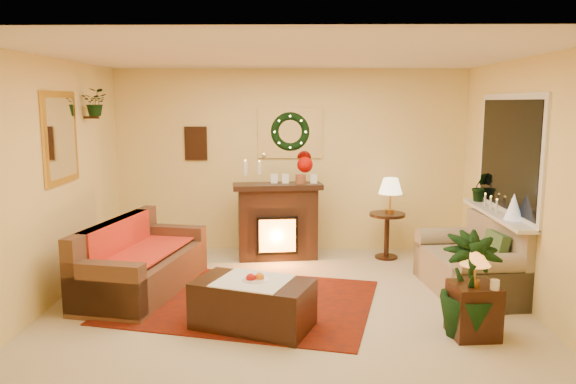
{
  "coord_description": "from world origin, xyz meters",
  "views": [
    {
      "loc": [
        0.1,
        -5.78,
        2.13
      ],
      "look_at": [
        0.0,
        0.35,
        1.15
      ],
      "focal_mm": 35.0,
      "sensor_mm": 36.0,
      "label": 1
    }
  ],
  "objects_px": {
    "sofa": "(143,255)",
    "loveseat": "(471,256)",
    "fireplace": "(278,219)",
    "side_table_round": "(387,235)",
    "end_table_square": "(473,308)",
    "coffee_table": "(253,307)"
  },
  "relations": [
    {
      "from": "sofa",
      "to": "fireplace",
      "type": "relative_size",
      "value": 1.77
    },
    {
      "from": "side_table_round",
      "to": "end_table_square",
      "type": "bearing_deg",
      "value": -81.65
    },
    {
      "from": "sofa",
      "to": "loveseat",
      "type": "relative_size",
      "value": 1.32
    },
    {
      "from": "loveseat",
      "to": "side_table_round",
      "type": "distance_m",
      "value": 1.57
    },
    {
      "from": "fireplace",
      "to": "side_table_round",
      "type": "distance_m",
      "value": 1.52
    },
    {
      "from": "loveseat",
      "to": "coffee_table",
      "type": "xyz_separation_m",
      "value": [
        -2.38,
        -1.06,
        -0.21
      ]
    },
    {
      "from": "loveseat",
      "to": "side_table_round",
      "type": "bearing_deg",
      "value": 110.39
    },
    {
      "from": "sofa",
      "to": "side_table_round",
      "type": "xyz_separation_m",
      "value": [
        2.98,
        1.42,
        -0.11
      ]
    },
    {
      "from": "loveseat",
      "to": "sofa",
      "type": "bearing_deg",
      "value": 173.41
    },
    {
      "from": "sofa",
      "to": "end_table_square",
      "type": "distance_m",
      "value": 3.57
    },
    {
      "from": "loveseat",
      "to": "end_table_square",
      "type": "xyz_separation_m",
      "value": [
        -0.34,
        -1.23,
        -0.15
      ]
    },
    {
      "from": "fireplace",
      "to": "sofa",
      "type": "bearing_deg",
      "value": -144.62
    },
    {
      "from": "fireplace",
      "to": "end_table_square",
      "type": "xyz_separation_m",
      "value": [
        1.88,
        -2.57,
        -0.28
      ]
    },
    {
      "from": "sofa",
      "to": "loveseat",
      "type": "distance_m",
      "value": 3.7
    },
    {
      "from": "sofa",
      "to": "loveseat",
      "type": "height_order",
      "value": "sofa"
    },
    {
      "from": "loveseat",
      "to": "coffee_table",
      "type": "bearing_deg",
      "value": -163.04
    },
    {
      "from": "coffee_table",
      "to": "side_table_round",
      "type": "bearing_deg",
      "value": 75.74
    },
    {
      "from": "fireplace",
      "to": "coffee_table",
      "type": "height_order",
      "value": "fireplace"
    },
    {
      "from": "fireplace",
      "to": "end_table_square",
      "type": "relative_size",
      "value": 2.16
    },
    {
      "from": "fireplace",
      "to": "coffee_table",
      "type": "xyz_separation_m",
      "value": [
        -0.15,
        -2.41,
        -0.34
      ]
    },
    {
      "from": "fireplace",
      "to": "loveseat",
      "type": "relative_size",
      "value": 0.74
    },
    {
      "from": "coffee_table",
      "to": "end_table_square",
      "type": "bearing_deg",
      "value": 15.16
    }
  ]
}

